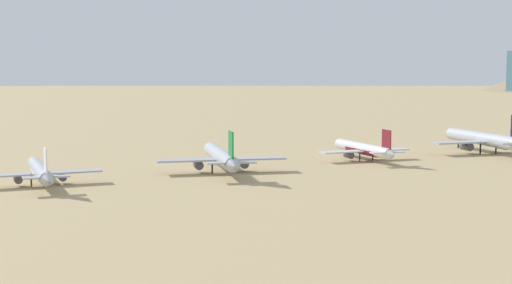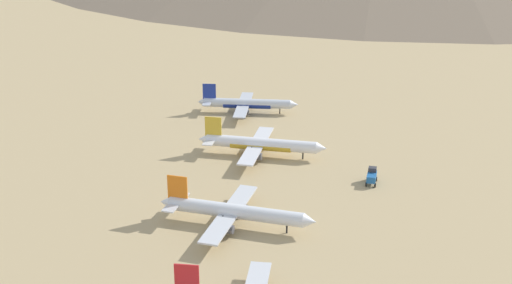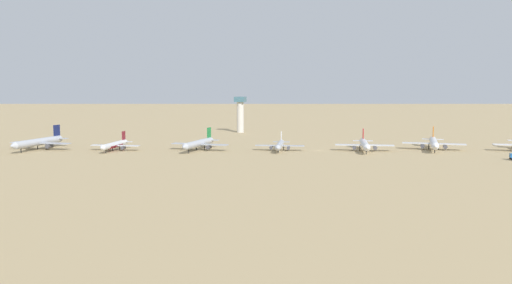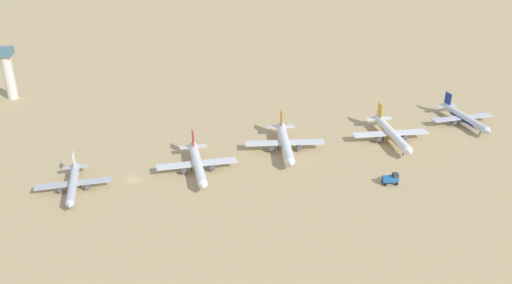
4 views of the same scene
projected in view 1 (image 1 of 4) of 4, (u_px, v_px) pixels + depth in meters
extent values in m
cylinder|color=#B2B7C1|center=(484.00, 139.00, 197.20)|extent=(33.79, 4.01, 3.56)
cone|color=#B2B7C1|center=(449.00, 133.00, 214.80)|extent=(3.05, 3.53, 3.49)
cube|color=#A4A8B2|center=(486.00, 142.00, 195.92)|extent=(5.11, 31.93, 0.42)
cylinder|color=#4C4C54|center=(467.00, 147.00, 195.26)|extent=(3.96, 2.21, 2.16)
cylinder|color=#4C4C54|center=(502.00, 145.00, 198.27)|extent=(3.96, 2.21, 2.16)
cylinder|color=black|center=(458.00, 142.00, 209.70)|extent=(0.41, 0.41, 3.58)
cylinder|color=black|center=(480.00, 148.00, 194.52)|extent=(0.41, 0.41, 3.58)
cylinder|color=black|center=(496.00, 147.00, 195.82)|extent=(0.41, 0.41, 3.58)
cylinder|color=silver|center=(363.00, 148.00, 181.78)|extent=(25.84, 4.78, 2.71)
cone|color=silver|center=(337.00, 143.00, 194.78)|extent=(2.49, 2.84, 2.66)
cone|color=silver|center=(392.00, 154.00, 168.91)|extent=(2.19, 2.60, 2.44)
cube|color=maroon|center=(386.00, 140.00, 170.97)|extent=(3.93, 0.57, 5.00)
cube|color=silver|center=(387.00, 152.00, 170.87)|extent=(2.97, 8.73, 0.26)
cube|color=silver|center=(365.00, 151.00, 180.83)|extent=(5.52, 24.49, 0.32)
cylinder|color=#4C4C54|center=(349.00, 155.00, 179.94)|extent=(3.12, 1.88, 1.64)
cylinder|color=#4C4C54|center=(378.00, 154.00, 182.99)|extent=(3.12, 1.88, 1.64)
cylinder|color=black|center=(345.00, 151.00, 191.02)|extent=(0.31, 0.31, 2.73)
cylinder|color=black|center=(360.00, 156.00, 179.62)|extent=(0.31, 0.31, 2.73)
cylinder|color=black|center=(373.00, 155.00, 180.95)|extent=(0.31, 0.31, 2.73)
cylinder|color=maroon|center=(363.00, 149.00, 181.80)|extent=(14.31, 3.85, 2.72)
cylinder|color=#B2B7C1|center=(220.00, 156.00, 160.90)|extent=(30.88, 5.46, 3.24)
cone|color=#B2B7C1|center=(210.00, 148.00, 177.17)|extent=(2.95, 3.37, 3.18)
cone|color=#B2B7C1|center=(234.00, 166.00, 144.80)|extent=(2.59, 3.08, 2.92)
cube|color=#197A38|center=(231.00, 146.00, 147.40)|extent=(4.70, 0.64, 5.97)
cube|color=#A4A8B2|center=(231.00, 163.00, 147.26)|extent=(3.47, 10.41, 0.31)
cube|color=#A4A8B2|center=(221.00, 159.00, 159.71)|extent=(6.36, 29.25, 0.38)
cylinder|color=#4C4C54|center=(198.00, 165.00, 159.42)|extent=(3.72, 2.22, 1.96)
cylinder|color=#4C4C54|center=(243.00, 163.00, 161.57)|extent=(3.72, 2.22, 1.96)
cylinder|color=black|center=(213.00, 158.00, 172.45)|extent=(0.38, 0.38, 3.26)
cylinder|color=black|center=(212.00, 166.00, 158.56)|extent=(0.38, 0.38, 3.26)
cylinder|color=black|center=(232.00, 166.00, 159.49)|extent=(0.38, 0.38, 3.26)
cylinder|color=#B2B7C1|center=(40.00, 170.00, 142.75)|extent=(25.53, 5.39, 2.68)
cone|color=#B2B7C1|center=(33.00, 162.00, 155.46)|extent=(2.53, 2.85, 2.63)
cone|color=#B2B7C1|center=(48.00, 180.00, 130.18)|extent=(2.22, 2.61, 2.41)
cube|color=white|center=(45.00, 161.00, 132.19)|extent=(3.88, 0.66, 4.94)
cube|color=#A4A8B2|center=(46.00, 177.00, 132.10)|extent=(3.15, 8.66, 0.25)
cube|color=#A4A8B2|center=(40.00, 173.00, 141.83)|extent=(6.08, 24.22, 0.32)
cylinder|color=#4C4C54|center=(18.00, 179.00, 140.84)|extent=(3.12, 1.93, 1.62)
cylinder|color=#4C4C54|center=(62.00, 177.00, 144.06)|extent=(3.12, 1.93, 1.62)
cylinder|color=black|center=(35.00, 172.00, 151.79)|extent=(0.31, 0.31, 2.69)
cylinder|color=black|center=(31.00, 180.00, 140.60)|extent=(0.31, 0.31, 2.69)
cylinder|color=black|center=(50.00, 179.00, 142.00)|extent=(0.31, 0.31, 2.69)
cylinder|color=white|center=(40.00, 171.00, 142.77)|extent=(14.17, 4.17, 2.69)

